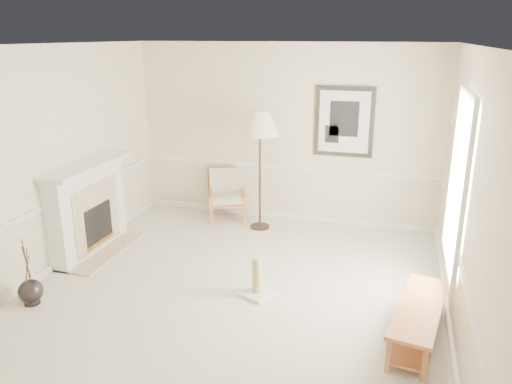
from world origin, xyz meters
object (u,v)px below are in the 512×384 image
armchair (227,192)px  scratching_post (257,283)px  floor_lamp (260,126)px  bench (419,318)px  floor_vase (31,292)px

armchair → scratching_post: size_ratio=1.70×
floor_lamp → bench: 3.79m
floor_vase → floor_lamp: size_ratio=0.44×
floor_lamp → bench: (2.41, -2.57, -1.40)m
floor_lamp → scratching_post: 2.67m
armchair → floor_lamp: size_ratio=0.45×
floor_lamp → armchair: bearing=154.3°
floor_vase → scratching_post: floor_vase is taller
floor_lamp → bench: bearing=-46.8°
bench → scratching_post: size_ratio=2.88×
floor_vase → scratching_post: size_ratio=1.65×
floor_vase → scratching_post: (2.46, 0.94, 0.01)m
armchair → bench: bearing=-65.2°
armchair → bench: (3.09, -2.89, -0.18)m
floor_vase → bench: 4.33m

